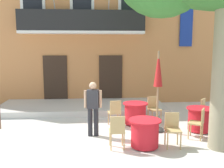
{
  "coord_description": "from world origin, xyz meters",
  "views": [
    {
      "loc": [
        -0.39,
        -6.87,
        2.63
      ],
      "look_at": [
        0.25,
        2.44,
        1.3
      ],
      "focal_mm": 40.17,
      "sensor_mm": 36.0,
      "label": 1
    }
  ],
  "objects_px": {
    "cafe_chair_middle_1": "(172,127)",
    "cafe_umbrella": "(158,80)",
    "cafe_table_middle": "(145,133)",
    "pedestrian_mid_plaza": "(93,106)",
    "cafe_chair_front_1": "(206,110)",
    "cafe_chair_front_0": "(199,121)",
    "cafe_chair_near_tree_0": "(115,111)",
    "cafe_chair_near_tree_1": "(154,107)",
    "cafe_chair_middle_0": "(117,130)",
    "cafe_table_near_tree": "(135,113)",
    "cafe_table_front": "(200,119)"
  },
  "relations": [
    {
      "from": "cafe_umbrella",
      "to": "cafe_chair_front_1",
      "type": "bearing_deg",
      "value": 15.81
    },
    {
      "from": "cafe_table_near_tree",
      "to": "cafe_chair_front_0",
      "type": "xyz_separation_m",
      "value": [
        1.61,
        -1.54,
        0.14
      ]
    },
    {
      "from": "cafe_table_near_tree",
      "to": "cafe_chair_near_tree_0",
      "type": "height_order",
      "value": "cafe_chair_near_tree_0"
    },
    {
      "from": "pedestrian_mid_plaza",
      "to": "cafe_chair_near_tree_1",
      "type": "bearing_deg",
      "value": 31.87
    },
    {
      "from": "cafe_table_near_tree",
      "to": "cafe_chair_near_tree_1",
      "type": "bearing_deg",
      "value": 20.18
    },
    {
      "from": "cafe_chair_near_tree_0",
      "to": "cafe_chair_middle_0",
      "type": "height_order",
      "value": "same"
    },
    {
      "from": "cafe_chair_front_0",
      "to": "cafe_chair_front_1",
      "type": "bearing_deg",
      "value": 58.48
    },
    {
      "from": "cafe_chair_middle_0",
      "to": "cafe_chair_front_1",
      "type": "distance_m",
      "value": 3.73
    },
    {
      "from": "cafe_table_front",
      "to": "cafe_chair_front_1",
      "type": "xyz_separation_m",
      "value": [
        0.45,
        0.6,
        0.14
      ]
    },
    {
      "from": "cafe_chair_near_tree_0",
      "to": "cafe_chair_middle_0",
      "type": "relative_size",
      "value": 1.0
    },
    {
      "from": "cafe_table_middle",
      "to": "cafe_chair_middle_0",
      "type": "xyz_separation_m",
      "value": [
        -0.75,
        -0.09,
        0.14
      ]
    },
    {
      "from": "cafe_umbrella",
      "to": "cafe_chair_near_tree_1",
      "type": "bearing_deg",
      "value": 82.84
    },
    {
      "from": "cafe_chair_near_tree_1",
      "to": "cafe_chair_middle_1",
      "type": "distance_m",
      "value": 2.29
    },
    {
      "from": "cafe_table_middle",
      "to": "cafe_chair_front_0",
      "type": "distance_m",
      "value": 1.77
    },
    {
      "from": "cafe_chair_near_tree_0",
      "to": "cafe_umbrella",
      "type": "xyz_separation_m",
      "value": [
        1.3,
        -0.58,
        1.14
      ]
    },
    {
      "from": "cafe_table_near_tree",
      "to": "cafe_table_front",
      "type": "xyz_separation_m",
      "value": [
        1.95,
        -0.86,
        0.0
      ]
    },
    {
      "from": "cafe_chair_front_0",
      "to": "cafe_chair_front_1",
      "type": "distance_m",
      "value": 1.5
    },
    {
      "from": "cafe_chair_near_tree_0",
      "to": "cafe_chair_front_0",
      "type": "bearing_deg",
      "value": -29.84
    },
    {
      "from": "cafe_chair_near_tree_1",
      "to": "cafe_chair_front_1",
      "type": "bearing_deg",
      "value": -17.15
    },
    {
      "from": "cafe_chair_front_0",
      "to": "cafe_umbrella",
      "type": "relative_size",
      "value": 0.36
    },
    {
      "from": "cafe_chair_near_tree_0",
      "to": "cafe_chair_near_tree_1",
      "type": "bearing_deg",
      "value": 17.72
    },
    {
      "from": "cafe_chair_near_tree_0",
      "to": "cafe_chair_middle_1",
      "type": "height_order",
      "value": "same"
    },
    {
      "from": "cafe_chair_front_1",
      "to": "cafe_chair_near_tree_1",
      "type": "bearing_deg",
      "value": 162.85
    },
    {
      "from": "cafe_table_front",
      "to": "pedestrian_mid_plaza",
      "type": "bearing_deg",
      "value": -176.33
    },
    {
      "from": "cafe_chair_middle_1",
      "to": "cafe_umbrella",
      "type": "relative_size",
      "value": 0.36
    },
    {
      "from": "cafe_chair_near_tree_0",
      "to": "cafe_umbrella",
      "type": "bearing_deg",
      "value": -23.95
    },
    {
      "from": "cafe_chair_near_tree_0",
      "to": "cafe_chair_front_1",
      "type": "height_order",
      "value": "same"
    },
    {
      "from": "cafe_table_near_tree",
      "to": "cafe_chair_middle_1",
      "type": "bearing_deg",
      "value": -71.47
    },
    {
      "from": "cafe_table_middle",
      "to": "cafe_umbrella",
      "type": "distance_m",
      "value": 1.91
    },
    {
      "from": "cafe_chair_middle_1",
      "to": "cafe_umbrella",
      "type": "distance_m",
      "value": 1.7
    },
    {
      "from": "cafe_table_near_tree",
      "to": "pedestrian_mid_plaza",
      "type": "xyz_separation_m",
      "value": [
        -1.45,
        -1.08,
        0.54
      ]
    },
    {
      "from": "cafe_table_front",
      "to": "cafe_chair_front_0",
      "type": "xyz_separation_m",
      "value": [
        -0.33,
        -0.68,
        0.14
      ]
    },
    {
      "from": "cafe_table_middle",
      "to": "cafe_chair_front_0",
      "type": "bearing_deg",
      "value": 16.69
    },
    {
      "from": "cafe_chair_near_tree_0",
      "to": "cafe_umbrella",
      "type": "height_order",
      "value": "cafe_umbrella"
    },
    {
      "from": "cafe_table_middle",
      "to": "pedestrian_mid_plaza",
      "type": "xyz_separation_m",
      "value": [
        -1.38,
        0.96,
        0.54
      ]
    },
    {
      "from": "cafe_table_near_tree",
      "to": "cafe_chair_front_1",
      "type": "bearing_deg",
      "value": -6.23
    },
    {
      "from": "cafe_umbrella",
      "to": "cafe_chair_front_0",
      "type": "bearing_deg",
      "value": -36.37
    },
    {
      "from": "cafe_table_front",
      "to": "cafe_umbrella",
      "type": "distance_m",
      "value": 1.87
    },
    {
      "from": "cafe_table_middle",
      "to": "cafe_table_front",
      "type": "distance_m",
      "value": 2.34
    },
    {
      "from": "cafe_table_middle",
      "to": "cafe_chair_near_tree_0",
      "type": "bearing_deg",
      "value": 109.51
    },
    {
      "from": "cafe_table_front",
      "to": "cafe_chair_front_0",
      "type": "bearing_deg",
      "value": -116.18
    },
    {
      "from": "cafe_chair_middle_0",
      "to": "cafe_umbrella",
      "type": "bearing_deg",
      "value": 44.29
    },
    {
      "from": "cafe_chair_near_tree_1",
      "to": "cafe_umbrella",
      "type": "xyz_separation_m",
      "value": [
        -0.13,
        -1.04,
        1.14
      ]
    },
    {
      "from": "cafe_table_middle",
      "to": "cafe_umbrella",
      "type": "bearing_deg",
      "value": 62.9
    },
    {
      "from": "cafe_chair_near_tree_1",
      "to": "cafe_umbrella",
      "type": "relative_size",
      "value": 0.36
    },
    {
      "from": "cafe_table_front",
      "to": "cafe_chair_front_0",
      "type": "distance_m",
      "value": 0.77
    },
    {
      "from": "cafe_chair_front_0",
      "to": "cafe_chair_front_1",
      "type": "height_order",
      "value": "same"
    },
    {
      "from": "cafe_chair_near_tree_0",
      "to": "cafe_umbrella",
      "type": "relative_size",
      "value": 0.36
    },
    {
      "from": "cafe_table_front",
      "to": "pedestrian_mid_plaza",
      "type": "xyz_separation_m",
      "value": [
        -3.4,
        -0.22,
        0.54
      ]
    },
    {
      "from": "cafe_chair_middle_0",
      "to": "pedestrian_mid_plaza",
      "type": "height_order",
      "value": "pedestrian_mid_plaza"
    }
  ]
}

